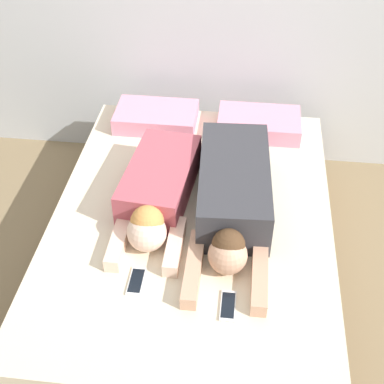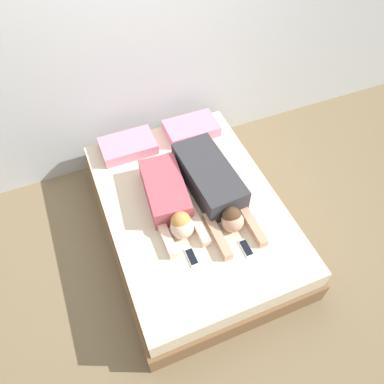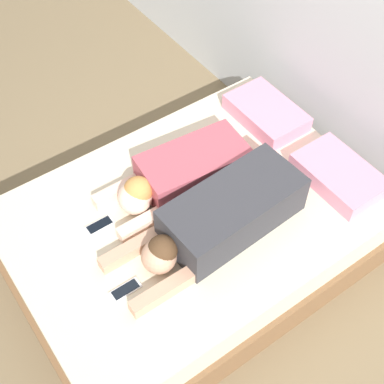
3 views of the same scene
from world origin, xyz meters
TOP-DOWN VIEW (x-y plane):
  - ground_plane at (0.00, 0.00)m, footprint 12.00×12.00m
  - wall_back at (0.00, 1.17)m, footprint 12.00×0.06m
  - bed at (0.00, 0.00)m, footprint 1.48×2.05m
  - pillow_head_left at (-0.32, 0.80)m, footprint 0.50×0.32m
  - pillow_head_right at (0.32, 0.80)m, footprint 0.50×0.32m
  - person_left at (-0.19, 0.04)m, footprint 0.37×0.90m
  - person_right at (0.20, 0.04)m, footprint 0.39×1.12m
  - cell_phone_left at (-0.20, -0.47)m, footprint 0.07×0.16m
  - cell_phone_right at (0.22, -0.56)m, footprint 0.07×0.16m

SIDE VIEW (x-z plane):
  - ground_plane at x=0.00m, z-range 0.00..0.00m
  - bed at x=0.00m, z-range 0.00..0.43m
  - cell_phone_left at x=-0.20m, z-range 0.44..0.45m
  - cell_phone_right at x=0.22m, z-range 0.44..0.45m
  - pillow_head_left at x=-0.32m, z-range 0.44..0.54m
  - pillow_head_right at x=0.32m, z-range 0.44..0.54m
  - person_left at x=-0.19m, z-range 0.42..0.64m
  - person_right at x=0.20m, z-range 0.43..0.67m
  - wall_back at x=0.00m, z-range 0.00..2.60m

